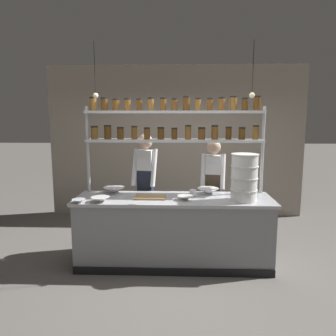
{
  "coord_description": "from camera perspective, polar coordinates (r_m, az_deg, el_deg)",
  "views": [
    {
      "loc": [
        0.08,
        -4.22,
        1.99
      ],
      "look_at": [
        -0.08,
        0.2,
        1.29
      ],
      "focal_mm": 35.0,
      "sensor_mm": 36.0,
      "label": 1
    }
  ],
  "objects": [
    {
      "name": "container_stack",
      "position": [
        4.24,
        13.14,
        -1.62
      ],
      "size": [
        0.35,
        0.35,
        0.6
      ],
      "color": "white",
      "rests_on": "prep_counter"
    },
    {
      "name": "chef_center",
      "position": [
        5.0,
        7.82,
        -3.17
      ],
      "size": [
        0.39,
        0.31,
        1.64
      ],
      "rotation": [
        0.0,
        0.0,
        -0.16
      ],
      "color": "black",
      "rests_on": "ground_plane"
    },
    {
      "name": "back_wall",
      "position": [
        6.52,
        1.4,
        4.55
      ],
      "size": [
        5.0,
        0.12,
        2.96
      ],
      "primitive_type": "cube",
      "color": "#9E9384",
      "rests_on": "ground_plane"
    },
    {
      "name": "prep_bowl_near_right",
      "position": [
        4.24,
        2.98,
        -5.21
      ],
      "size": [
        0.2,
        0.2,
        0.06
      ],
      "color": "silver",
      "rests_on": "prep_counter"
    },
    {
      "name": "pendant_light_row",
      "position": [
        4.23,
        0.91,
        13.02
      ],
      "size": [
        2.05,
        0.07,
        0.7
      ],
      "color": "black"
    },
    {
      "name": "cutting_board",
      "position": [
        4.34,
        -3.12,
        -5.07
      ],
      "size": [
        0.4,
        0.26,
        0.02
      ],
      "color": "#A88456",
      "rests_on": "prep_counter"
    },
    {
      "name": "chef_left",
      "position": [
        4.92,
        -3.94,
        -2.52
      ],
      "size": [
        0.4,
        0.32,
        1.73
      ],
      "rotation": [
        0.0,
        0.0,
        -0.17
      ],
      "color": "black",
      "rests_on": "ground_plane"
    },
    {
      "name": "prep_bowl_near_left",
      "position": [
        4.67,
        -9.37,
        -3.82
      ],
      "size": [
        0.3,
        0.3,
        0.08
      ],
      "color": "white",
      "rests_on": "prep_counter"
    },
    {
      "name": "ground_plane",
      "position": [
        4.67,
        0.97,
        -16.19
      ],
      "size": [
        40.0,
        40.0,
        0.0
      ],
      "primitive_type": "plane",
      "color": "slate"
    },
    {
      "name": "prep_bowl_far_left",
      "position": [
        4.25,
        -15.28,
        -5.57
      ],
      "size": [
        0.17,
        0.17,
        0.05
      ],
      "color": "silver",
      "rests_on": "prep_counter"
    },
    {
      "name": "prep_counter",
      "position": [
        4.49,
        0.98,
        -10.89
      ],
      "size": [
        2.6,
        0.76,
        0.92
      ],
      "color": "gray",
      "rests_on": "ground_plane"
    },
    {
      "name": "spice_shelf_unit",
      "position": [
        4.56,
        1.05,
        7.07
      ],
      "size": [
        2.49,
        0.28,
        2.26
      ],
      "color": "#B7BABF",
      "rests_on": "ground_plane"
    },
    {
      "name": "prep_bowl_center_back",
      "position": [
        4.57,
        6.99,
        -4.04
      ],
      "size": [
        0.3,
        0.3,
        0.08
      ],
      "color": "white",
      "rests_on": "prep_counter"
    },
    {
      "name": "serving_cup_front",
      "position": [
        4.41,
        4.36,
        -4.38
      ],
      "size": [
        0.09,
        0.09,
        0.1
      ],
      "color": "silver",
      "rests_on": "prep_counter"
    },
    {
      "name": "prep_bowl_center_front",
      "position": [
        4.22,
        -11.7,
        -5.4
      ],
      "size": [
        0.24,
        0.24,
        0.07
      ],
      "color": "silver",
      "rests_on": "prep_counter"
    }
  ]
}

